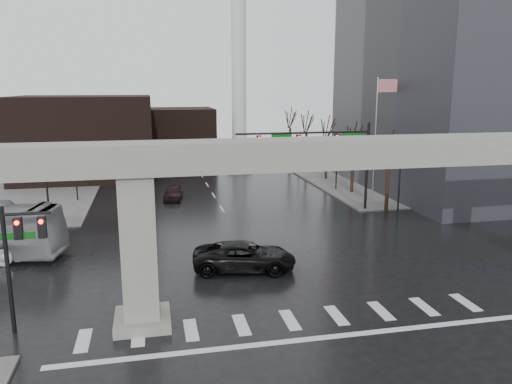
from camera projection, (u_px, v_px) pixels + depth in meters
ground at (284, 311)px, 25.22m from camera, size 160.00×160.00×0.00m
sidewalk_ne at (404, 173)px, 64.96m from camera, size 28.00×36.00×0.15m
elevated_guideway at (311, 176)px, 24.05m from camera, size 48.00×2.60×8.70m
building_far_left at (86, 137)px, 61.48m from camera, size 16.00×14.00×10.00m
building_far_mid at (179, 136)px, 73.71m from camera, size 10.00×10.00×8.00m
smokestack at (239, 70)px, 67.67m from camera, size 3.60×3.60×30.00m
signal_mast_arm at (328, 148)px, 43.83m from camera, size 12.12×0.43×8.00m
signal_left_pole at (19, 247)px, 22.34m from camera, size 2.30×0.30×6.00m
flagpole_assembly at (379, 125)px, 47.83m from camera, size 2.06×0.12×12.00m
lamp_right_0 at (399, 182)px, 40.65m from camera, size 1.22×0.32×5.11m
lamp_right_1 at (337, 158)px, 54.04m from camera, size 1.22×0.32×5.11m
lamp_right_2 at (299, 144)px, 67.43m from camera, size 1.22×0.32×5.11m
lamp_left_0 at (48, 197)px, 35.12m from camera, size 1.22×0.32×5.11m
lamp_left_1 at (75, 167)px, 48.51m from camera, size 1.22×0.32×5.11m
lamp_left_2 at (91, 149)px, 61.90m from camera, size 1.22×0.32×5.11m
tree_right_0 at (388, 181)px, 44.85m from camera, size 1.09×1.58×7.50m
tree_right_1 at (353, 167)px, 52.49m from camera, size 1.09×1.61×7.67m
tree_right_2 at (327, 156)px, 60.12m from camera, size 1.10×1.63×7.85m
tree_right_3 at (306, 148)px, 67.76m from camera, size 1.11×1.66×8.02m
tree_right_4 at (290, 141)px, 75.40m from camera, size 1.12×1.69×8.19m
pickup_truck at (245, 256)px, 30.69m from camera, size 6.73×3.99×1.75m
far_car at (173, 192)px, 50.02m from camera, size 2.35×4.38×1.42m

